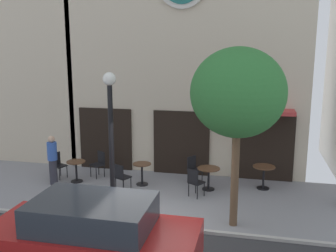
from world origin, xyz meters
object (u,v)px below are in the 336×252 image
object	(u,v)px
cafe_chair_mid_row	(193,167)
cafe_table_rightmost	(76,168)
parked_car_red	(93,236)
cafe_table_center_right	(264,173)
cafe_chair_by_entrance	(99,162)
cafe_chair_near_tree	(58,163)
cafe_table_near_door	(142,171)
cafe_chair_under_awning	(121,175)
street_tree	(238,94)
pedestrian_blue	(53,160)
street_lamp	(111,141)
cafe_chair_outer	(195,181)
cafe_table_center	(209,174)

from	to	relation	value
cafe_chair_mid_row	cafe_table_rightmost	bearing A→B (deg)	-168.40
cafe_chair_mid_row	parked_car_red	xyz separation A→B (m)	(-1.18, -5.66, 0.23)
cafe_chair_mid_row	parked_car_red	size ratio (longest dim) A/B	0.21
cafe_table_center_right	cafe_chair_by_entrance	world-z (taller)	cafe_chair_by_entrance
cafe_chair_near_tree	cafe_chair_mid_row	bearing A→B (deg)	6.85
cafe_table_near_door	cafe_chair_by_entrance	bearing A→B (deg)	164.75
cafe_chair_under_awning	cafe_chair_mid_row	world-z (taller)	same
cafe_table_center_right	parked_car_red	world-z (taller)	parked_car_red
street_tree	pedestrian_blue	xyz separation A→B (m)	(-6.05, 1.73, -2.57)
street_tree	parked_car_red	distance (m)	4.67
pedestrian_blue	street_lamp	bearing A→B (deg)	-27.69
street_lamp	cafe_chair_under_awning	world-z (taller)	street_lamp
cafe_chair_by_entrance	cafe_chair_near_tree	bearing A→B (deg)	-161.72
cafe_table_near_door	parked_car_red	distance (m)	5.10
street_lamp	street_tree	world-z (taller)	street_tree
street_tree	cafe_chair_outer	world-z (taller)	street_tree
cafe_chair_under_awning	parked_car_red	world-z (taller)	parked_car_red
street_lamp	cafe_chair_mid_row	world-z (taller)	street_lamp
cafe_table_center	cafe_table_center_right	world-z (taller)	cafe_table_center_right
street_lamp	cafe_chair_under_awning	distance (m)	1.92
cafe_table_center_right	cafe_chair_near_tree	distance (m)	7.03
cafe_table_near_door	parked_car_red	world-z (taller)	parked_car_red
street_tree	pedestrian_blue	bearing A→B (deg)	164.05
cafe_table_rightmost	cafe_chair_by_entrance	size ratio (longest dim) A/B	0.81
cafe_chair_outer	cafe_chair_by_entrance	size ratio (longest dim) A/B	1.00
cafe_chair_outer	cafe_chair_by_entrance	world-z (taller)	same
cafe_table_rightmost	pedestrian_blue	xyz separation A→B (m)	(-0.64, -0.40, 0.38)
cafe_chair_outer	parked_car_red	xyz separation A→B (m)	(-1.42, -4.38, 0.23)
street_lamp	cafe_chair_by_entrance	xyz separation A→B (m)	(-1.43, 2.46, -1.44)
cafe_chair_by_entrance	cafe_chair_under_awning	bearing A→B (deg)	-43.79
cafe_table_center	cafe_chair_outer	bearing A→B (deg)	-114.58
cafe_chair_mid_row	pedestrian_blue	xyz separation A→B (m)	(-4.54, -1.20, 0.33)
cafe_table_center_right	cafe_chair_mid_row	size ratio (longest dim) A/B	0.84
cafe_chair_by_entrance	cafe_chair_near_tree	world-z (taller)	same
cafe_table_near_door	pedestrian_blue	size ratio (longest dim) A/B	0.44
street_tree	cafe_table_near_door	bearing A→B (deg)	143.34
street_tree	cafe_chair_near_tree	size ratio (longest dim) A/B	5.06
cafe_table_near_door	cafe_chair_by_entrance	distance (m)	1.78
cafe_chair_by_entrance	parked_car_red	bearing A→B (deg)	-68.56
street_tree	cafe_chair_mid_row	distance (m)	4.39
cafe_table_center	parked_car_red	xyz separation A→B (m)	(-1.76, -5.11, 0.24)
street_tree	cafe_table_center	distance (m)	3.87
cafe_table_rightmost	cafe_table_near_door	xyz separation A→B (m)	(2.27, 0.22, -0.01)
cafe_table_center	cafe_chair_by_entrance	distance (m)	3.96
cafe_chair_near_tree	pedestrian_blue	bearing A→B (deg)	-75.17
cafe_table_center	street_tree	bearing A→B (deg)	-68.67
cafe_chair_under_awning	street_lamp	bearing A→B (deg)	-81.53
street_tree	cafe_chair_mid_row	xyz separation A→B (m)	(-1.51, 2.93, -2.90)
cafe_chair_near_tree	cafe_chair_under_awning	bearing A→B (deg)	-16.02
cafe_chair_by_entrance	pedestrian_blue	size ratio (longest dim) A/B	0.54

